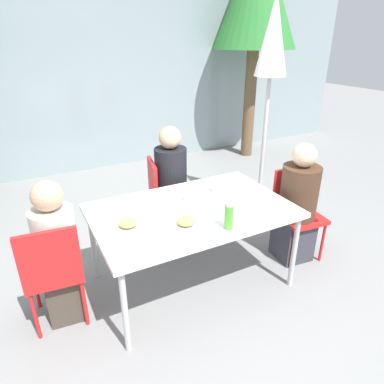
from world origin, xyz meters
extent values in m
plane|color=gray|center=(0.00, 0.00, 0.00)|extent=(24.00, 24.00, 0.00)
cube|color=#89999E|center=(0.00, 3.39, 1.50)|extent=(10.00, 0.20, 3.00)
cube|color=white|center=(0.00, 0.00, 0.71)|extent=(1.61, 1.03, 0.04)
cylinder|color=#B7B7B7|center=(-0.74, -0.45, 0.35)|extent=(0.04, 0.04, 0.69)
cylinder|color=#B7B7B7|center=(0.74, -0.45, 0.35)|extent=(0.04, 0.04, 0.69)
cylinder|color=#B7B7B7|center=(-0.74, 0.45, 0.35)|extent=(0.04, 0.04, 0.69)
cylinder|color=#B7B7B7|center=(0.74, 0.45, 0.35)|extent=(0.04, 0.04, 0.69)
cube|color=red|center=(-1.10, 0.10, 0.43)|extent=(0.44, 0.44, 0.04)
cube|color=red|center=(-1.12, -0.08, 0.66)|extent=(0.40, 0.07, 0.42)
cylinder|color=red|center=(-1.26, 0.29, 0.21)|extent=(0.03, 0.03, 0.41)
cylinder|color=red|center=(-0.92, 0.26, 0.21)|extent=(0.03, 0.03, 0.41)
cylinder|color=red|center=(-1.29, -0.05, 0.21)|extent=(0.03, 0.03, 0.41)
cylinder|color=red|center=(-0.95, -0.08, 0.21)|extent=(0.03, 0.03, 0.41)
cube|color=#473D33|center=(-1.05, 0.10, 0.23)|extent=(0.29, 0.29, 0.45)
cylinder|color=beige|center=(-1.05, 0.10, 0.69)|extent=(0.30, 0.30, 0.48)
sphere|color=tan|center=(-1.05, 0.10, 1.04)|extent=(0.22, 0.22, 0.22)
cube|color=red|center=(1.10, -0.13, 0.43)|extent=(0.44, 0.44, 0.04)
cube|color=red|center=(1.13, 0.05, 0.66)|extent=(0.40, 0.08, 0.42)
cylinder|color=red|center=(1.25, -0.32, 0.21)|extent=(0.03, 0.03, 0.41)
cylinder|color=red|center=(0.92, -0.28, 0.21)|extent=(0.03, 0.03, 0.41)
cylinder|color=red|center=(1.29, 0.02, 0.21)|extent=(0.03, 0.03, 0.41)
cylinder|color=red|center=(0.96, 0.06, 0.21)|extent=(0.03, 0.03, 0.41)
cube|color=#383842|center=(1.05, -0.12, 0.23)|extent=(0.35, 0.35, 0.45)
cylinder|color=#472D1E|center=(1.05, -0.12, 0.71)|extent=(0.35, 0.35, 0.50)
sphere|color=beige|center=(1.05, -0.12, 1.07)|extent=(0.22, 0.22, 0.22)
cube|color=red|center=(0.17, 0.81, 0.43)|extent=(0.47, 0.47, 0.04)
cube|color=red|center=(-0.01, 0.85, 0.66)|extent=(0.12, 0.40, 0.42)
cylinder|color=red|center=(0.37, 0.95, 0.21)|extent=(0.03, 0.03, 0.41)
cylinder|color=red|center=(0.30, 0.61, 0.21)|extent=(0.03, 0.03, 0.41)
cylinder|color=red|center=(0.04, 1.02, 0.21)|extent=(0.03, 0.03, 0.41)
cylinder|color=red|center=(-0.03, 0.68, 0.21)|extent=(0.03, 0.03, 0.41)
cube|color=black|center=(0.16, 0.77, 0.23)|extent=(0.35, 0.35, 0.45)
cylinder|color=black|center=(0.16, 0.77, 0.73)|extent=(0.32, 0.32, 0.56)
sphere|color=tan|center=(0.16, 0.77, 1.12)|extent=(0.22, 0.22, 0.22)
cylinder|color=#333333|center=(1.38, 0.82, 0.03)|extent=(0.36, 0.36, 0.05)
cylinder|color=#BCBCBC|center=(1.38, 0.82, 1.22)|extent=(0.04, 0.04, 2.43)
cone|color=silver|center=(1.38, 0.82, 2.03)|extent=(0.34, 0.34, 0.81)
cylinder|color=white|center=(-0.17, -0.23, 0.74)|extent=(0.25, 0.25, 0.01)
ellipsoid|color=tan|center=(-0.17, -0.23, 0.78)|extent=(0.14, 0.14, 0.05)
cylinder|color=white|center=(-0.56, -0.05, 0.74)|extent=(0.25, 0.25, 0.01)
ellipsoid|color=tan|center=(-0.56, -0.05, 0.78)|extent=(0.14, 0.14, 0.06)
cylinder|color=#51A338|center=(0.09, -0.40, 0.83)|extent=(0.07, 0.07, 0.19)
cylinder|color=white|center=(0.09, -0.40, 0.93)|extent=(0.05, 0.05, 0.02)
cylinder|color=white|center=(0.34, 0.18, 0.79)|extent=(0.06, 0.06, 0.10)
cylinder|color=white|center=(0.09, 0.14, 0.76)|extent=(0.18, 0.18, 0.06)
cylinder|color=brown|center=(2.55, 2.71, 0.91)|extent=(0.20, 0.20, 1.82)
camera|label=1|loc=(-1.16, -2.20, 2.03)|focal=32.00mm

